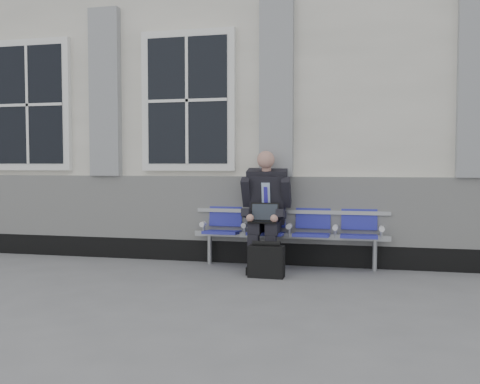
# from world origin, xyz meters

# --- Properties ---
(ground) EXTENTS (70.00, 70.00, 0.00)m
(ground) POSITION_xyz_m (0.00, 0.00, 0.00)
(ground) COLOR slate
(ground) RESTS_ON ground
(station_building) EXTENTS (14.40, 4.40, 4.49)m
(station_building) POSITION_xyz_m (-0.02, 3.47, 2.22)
(station_building) COLOR white
(station_building) RESTS_ON ground
(bench) EXTENTS (2.60, 0.47, 0.91)m
(bench) POSITION_xyz_m (1.80, 1.32, 0.55)
(bench) COLOR #9EA0A3
(bench) RESTS_ON ground
(businessman) EXTENTS (0.65, 0.87, 1.54)m
(businessman) POSITION_xyz_m (1.51, 1.18, 0.82)
(businessman) COLOR black
(businessman) RESTS_ON ground
(briefcase) EXTENTS (0.43, 0.19, 0.44)m
(briefcase) POSITION_xyz_m (1.62, 0.60, 0.20)
(briefcase) COLOR black
(briefcase) RESTS_ON ground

